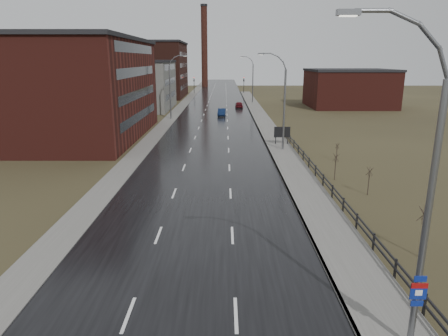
{
  "coord_description": "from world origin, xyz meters",
  "views": [
    {
      "loc": [
        1.81,
        -10.79,
        10.6
      ],
      "look_at": [
        1.77,
        17.07,
        3.0
      ],
      "focal_mm": 32.0,
      "sensor_mm": 36.0,
      "label": 1
    }
  ],
  "objects_px": {
    "streetlight_main": "(421,198)",
    "car_near": "(222,112)",
    "billboard": "(282,133)",
    "car_far": "(239,105)"
  },
  "relations": [
    {
      "from": "streetlight_main",
      "to": "car_near",
      "type": "relative_size",
      "value": 2.9
    },
    {
      "from": "streetlight_main",
      "to": "car_near",
      "type": "height_order",
      "value": "streetlight_main"
    },
    {
      "from": "streetlight_main",
      "to": "car_near",
      "type": "bearing_deg",
      "value": 96.37
    },
    {
      "from": "streetlight_main",
      "to": "billboard",
      "type": "height_order",
      "value": "streetlight_main"
    },
    {
      "from": "billboard",
      "to": "streetlight_main",
      "type": "bearing_deg",
      "value": -90.97
    },
    {
      "from": "streetlight_main",
      "to": "billboard",
      "type": "xyz_separation_m",
      "value": [
        0.63,
        37.08,
        -4.42
      ]
    },
    {
      "from": "car_near",
      "to": "car_far",
      "type": "relative_size",
      "value": 1.01
    },
    {
      "from": "car_far",
      "to": "billboard",
      "type": "bearing_deg",
      "value": 96.11
    },
    {
      "from": "car_far",
      "to": "car_near",
      "type": "bearing_deg",
      "value": 74.34
    },
    {
      "from": "streetlight_main",
      "to": "car_near",
      "type": "xyz_separation_m",
      "value": [
        -7.19,
        64.34,
        -5.37
      ]
    }
  ]
}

